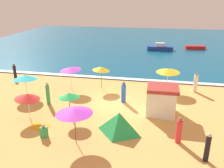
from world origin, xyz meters
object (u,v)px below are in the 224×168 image
beach_umbrella_0 (69,95)px  small_boat_0 (195,47)px  beach_umbrella_7 (25,77)px  beachgoer_0 (179,131)px  beach_umbrella_1 (101,69)px  beach_tent (119,123)px  beachgoer_5 (207,148)px  beachgoer_4 (48,94)px  beachgoer_2 (195,83)px  beach_umbrella_6 (70,69)px  lifeguard_cabana (162,100)px  beach_umbrella_5 (74,111)px  beach_umbrella_9 (168,70)px  beachgoer_3 (15,72)px  beachgoer_1 (124,93)px  small_boat_1 (160,48)px  beachgoer_6 (44,131)px  beach_umbrella_3 (27,96)px

beach_umbrella_0 → small_boat_0: 29.55m
beach_umbrella_7 → beachgoer_0: (12.94, -4.74, -1.07)m
beach_umbrella_1 → small_boat_0: 23.43m
beach_tent → beachgoer_5: (5.17, -1.93, 0.11)m
beachgoer_4 → beachgoer_0: bearing=-19.6°
beachgoer_0 → beachgoer_2: 9.12m
beach_umbrella_6 → lifeguard_cabana: bearing=-22.1°
beach_umbrella_5 → beach_umbrella_7: beach_umbrella_5 is taller
beach_umbrella_9 → beachgoer_4: beach_umbrella_9 is taller
beachgoer_3 → small_boat_0: beachgoer_3 is taller
beach_tent → beachgoer_4: size_ratio=1.33×
beach_umbrella_0 → beach_umbrella_5: bearing=-63.6°
beachgoer_4 → beachgoer_5: (11.76, -5.24, -0.08)m
beachgoer_2 → beach_umbrella_6: bearing=-171.7°
lifeguard_cabana → beachgoer_0: bearing=-74.4°
beachgoer_1 → beachgoer_5: 8.81m
beach_umbrella_5 → small_boat_0: bearing=69.9°
beach_umbrella_5 → beach_umbrella_1: bearing=93.5°
beach_umbrella_6 → beach_umbrella_0: bearing=-70.9°
beach_umbrella_6 → small_boat_0: size_ratio=0.80×
beachgoer_1 → small_boat_1: bearing=82.0°
beach_tent → beachgoer_6: (-4.71, -1.41, -0.35)m
beach_umbrella_5 → beachgoer_2: beach_umbrella_5 is taller
beach_tent → beachgoer_6: bearing=-163.4°
beachgoer_2 → lifeguard_cabana: bearing=-121.2°
beachgoer_1 → small_boat_0: (8.84, 23.18, -0.50)m
beach_umbrella_3 → beach_umbrella_7: bearing=122.1°
beach_umbrella_1 → beachgoer_2: bearing=5.2°
beachgoer_5 → beachgoer_0: bearing=132.0°
beachgoer_0 → beachgoer_1: (-4.21, 5.25, 0.06)m
beach_umbrella_3 → beachgoer_0: (10.67, -1.11, -0.95)m
beach_umbrella_7 → beach_tent: 10.21m
beach_umbrella_7 → beachgoer_4: bearing=-22.2°
beachgoer_4 → lifeguard_cabana: bearing=0.0°
beach_umbrella_0 → beachgoer_0: (7.66, -1.60, -1.08)m
lifeguard_cabana → beachgoer_3: (-15.80, 5.42, -0.37)m
beach_umbrella_0 → beachgoer_3: bearing=140.6°
beach_umbrella_6 → beach_umbrella_9: beach_umbrella_6 is taller
beach_tent → beachgoer_5: bearing=-20.4°
beach_umbrella_5 → beach_umbrella_6: bearing=111.7°
small_boat_1 → beach_tent: bearing=-95.6°
beach_umbrella_7 → beachgoer_5: (14.34, -6.29, -1.03)m
beach_umbrella_0 → beachgoer_2: 12.23m
beach_umbrella_0 → beachgoer_5: size_ratio=1.21×
beach_umbrella_5 → beachgoer_5: size_ratio=1.78×
beach_umbrella_0 → lifeguard_cabana: bearing=17.5°
beach_umbrella_1 → beachgoer_6: size_ratio=2.49×
small_boat_0 → small_boat_1: small_boat_1 is taller
beach_umbrella_6 → beachgoer_4: 3.75m
beach_umbrella_7 → beachgoer_1: 8.81m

